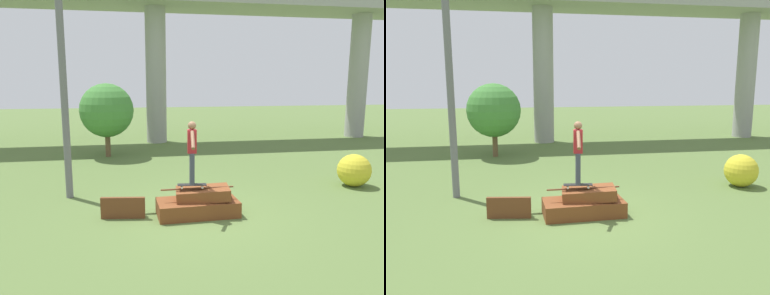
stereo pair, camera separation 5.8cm
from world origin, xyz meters
The scene contains 9 objects.
ground_plane centered at (0.00, 0.00, 0.00)m, with size 80.00×80.00×0.00m, color #567038.
scrap_pile centered at (0.04, 0.02, 0.30)m, with size 2.05×1.04×0.72m.
scrap_plank_loose centered at (-1.85, 0.10, 0.27)m, with size 1.08×0.25×0.54m.
skateboard centered at (-0.14, 0.00, 0.80)m, with size 0.74×0.29×0.09m.
skater centered at (-0.14, 0.00, 1.72)m, with size 0.24×1.17×1.58m.
highway_overpass centered at (0.00, 11.79, 6.65)m, with size 44.00×3.54×7.81m.
utility_pole centered at (-3.39, 2.11, 3.35)m, with size 1.30×0.20×6.45m.
tree_behind_left centered at (-2.52, 8.07, 2.07)m, with size 2.37×2.37×3.26m.
bush_yellow_flowering centered at (5.47, 1.72, 0.52)m, with size 1.05×1.05×1.05m.
Camera 2 is at (-1.68, -8.88, 3.34)m, focal length 35.00 mm.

